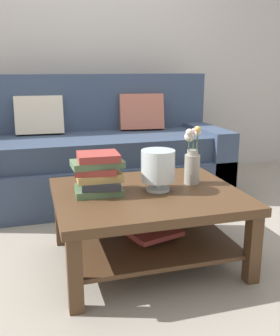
# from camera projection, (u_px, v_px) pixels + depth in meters

# --- Properties ---
(ground_plane) EXTENTS (10.00, 10.00, 0.00)m
(ground_plane) POSITION_uv_depth(u_px,v_px,m) (129.00, 237.00, 2.61)
(ground_plane) COLOR gray
(back_wall) EXTENTS (6.40, 0.12, 2.70)m
(back_wall) POSITION_uv_depth(u_px,v_px,m) (86.00, 43.00, 3.80)
(back_wall) COLOR #BCB7B2
(back_wall) RESTS_ON ground
(couch) EXTENTS (2.14, 0.90, 1.06)m
(couch) POSITION_uv_depth(u_px,v_px,m) (99.00, 156.00, 3.36)
(couch) COLOR #384760
(couch) RESTS_ON ground
(coffee_table) EXTENTS (1.05, 0.86, 0.43)m
(coffee_table) POSITION_uv_depth(u_px,v_px,m) (147.00, 211.00, 2.22)
(coffee_table) COLOR #4C331E
(coffee_table) RESTS_ON ground
(book_stack_main) EXTENTS (0.29, 0.26, 0.23)m
(book_stack_main) POSITION_uv_depth(u_px,v_px,m) (98.00, 174.00, 2.13)
(book_stack_main) COLOR #51704C
(book_stack_main) RESTS_ON coffee_table
(glass_hurricane_vase) EXTENTS (0.19, 0.19, 0.24)m
(glass_hurricane_vase) POSITION_uv_depth(u_px,v_px,m) (158.00, 167.00, 2.17)
(glass_hurricane_vase) COLOR silver
(glass_hurricane_vase) RESTS_ON coffee_table
(flower_pitcher) EXTENTS (0.10, 0.10, 0.36)m
(flower_pitcher) POSITION_uv_depth(u_px,v_px,m) (192.00, 161.00, 2.30)
(flower_pitcher) COLOR #9E998E
(flower_pitcher) RESTS_ON coffee_table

